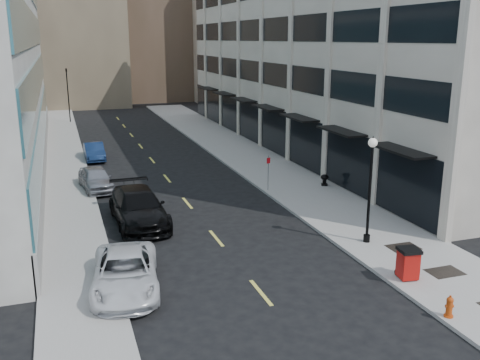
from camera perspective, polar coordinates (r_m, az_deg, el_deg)
ground at (r=19.05m, az=4.46°, el=-14.45°), size 160.00×160.00×0.00m
sidewalk_right at (r=39.07m, az=3.06°, el=1.17°), size 5.00×80.00×0.15m
sidewalk_left at (r=36.40m, az=-17.87°, el=-0.57°), size 3.00×80.00×0.15m
building_right at (r=48.37m, az=10.76°, el=14.24°), size 15.30×46.50×18.25m
skyline_tan_near at (r=83.38m, az=-17.78°, el=17.43°), size 14.00×18.00×28.00m
skyline_tan_far at (r=93.51m, az=-24.13°, el=14.67°), size 12.00×14.00×22.00m
skyline_stone at (r=84.88m, az=-1.97°, el=15.33°), size 10.00×14.00×20.00m
grate_mid at (r=23.48m, az=21.00°, el=-9.15°), size 1.40×1.00×0.01m
grate_far at (r=25.49m, az=17.01°, el=-6.88°), size 1.40×1.00×0.01m
road_centerline at (r=34.19m, az=-6.80°, el=-1.03°), size 0.15×68.20×0.01m
traffic_signal at (r=63.32m, az=-18.04°, el=10.91°), size 0.66×0.66×6.98m
car_white_van at (r=20.98m, az=-12.13°, el=-9.64°), size 3.11×5.54×1.46m
car_black_pickup at (r=28.05m, az=-10.79°, el=-2.88°), size 2.69×6.22×1.78m
car_silver_sedan at (r=34.89m, az=-15.11°, el=0.14°), size 2.27×4.59×1.50m
car_blue_sedan at (r=43.74m, az=-15.28°, el=2.96°), size 1.50×4.15×1.36m
fire_hydrant at (r=19.89m, az=21.44°, el=-12.45°), size 0.32×0.32×0.78m
trash_bin at (r=22.15m, az=17.49°, el=-8.38°), size 0.88×0.93×1.26m
lamppost at (r=24.83m, az=13.73°, el=-0.07°), size 0.42×0.42×5.01m
sign_post at (r=33.03m, az=3.04°, el=1.32°), size 0.25×0.12×2.21m
urn_planter at (r=34.74m, az=9.01°, el=0.13°), size 0.52×0.52×0.72m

